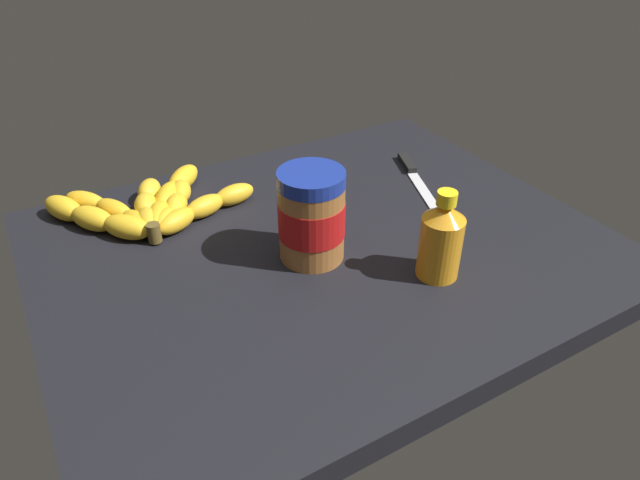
{
  "coord_description": "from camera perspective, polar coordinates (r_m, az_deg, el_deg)",
  "views": [
    {
      "loc": [
        35.5,
        60.65,
        47.79
      ],
      "look_at": [
        3.01,
        4.55,
        4.04
      ],
      "focal_mm": 31.75,
      "sensor_mm": 36.0,
      "label": 1
    }
  ],
  "objects": [
    {
      "name": "honey_bottle",
      "position": [
        0.77,
        12.1,
        0.08
      ],
      "size": [
        5.81,
        5.81,
        12.94
      ],
      "color": "orange",
      "rests_on": "ground_plane"
    },
    {
      "name": "banana_bunch",
      "position": [
        0.94,
        -16.92,
        3.18
      ],
      "size": [
        32.57,
        20.47,
        3.74
      ],
      "color": "gold",
      "rests_on": "ground_plane"
    },
    {
      "name": "ground_plane",
      "position": [
        0.86,
        0.21,
        -1.23
      ],
      "size": [
        81.55,
        65.74,
        3.72
      ],
      "primitive_type": "cube",
      "color": "black"
    },
    {
      "name": "butter_knife",
      "position": [
        1.04,
        9.46,
        6.52
      ],
      "size": [
        8.4,
        18.86,
        1.2
      ],
      "color": "silver",
      "rests_on": "ground_plane"
    },
    {
      "name": "peanut_butter_jar",
      "position": [
        0.79,
        -0.86,
        2.39
      ],
      "size": [
        9.41,
        9.41,
        13.48
      ],
      "color": "#9E602D",
      "rests_on": "ground_plane"
    }
  ]
}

